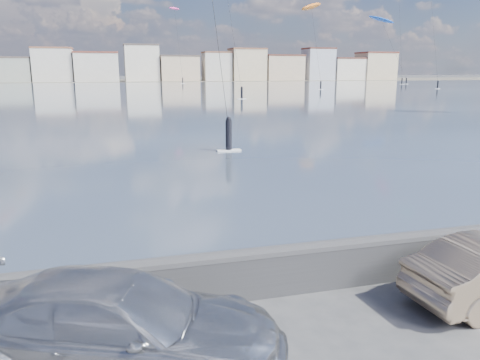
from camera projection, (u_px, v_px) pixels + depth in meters
name	position (u px, v px, depth m)	size (l,w,h in m)	color
bay_water	(119.00, 93.00, 92.84)	(500.00, 177.00, 0.00)	#313F4E
far_shore_strip	(113.00, 81.00, 194.65)	(500.00, 60.00, 0.00)	#4C473D
seawall	(209.00, 276.00, 9.37)	(400.00, 0.36, 1.08)	#28282B
far_buildings	(116.00, 66.00, 180.46)	(240.79, 13.26, 14.60)	beige
car_silver	(118.00, 326.00, 7.20)	(2.14, 5.27, 1.53)	#A9ABB1
kitesurfer_2	(174.00, 10.00, 155.78)	(5.72, 11.84, 25.26)	#E5338C
kitesurfer_3	(381.00, 20.00, 155.58)	(7.54, 17.39, 23.14)	blue
kitesurfer_14	(311.00, 7.00, 114.33)	(9.50, 14.62, 21.60)	orange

